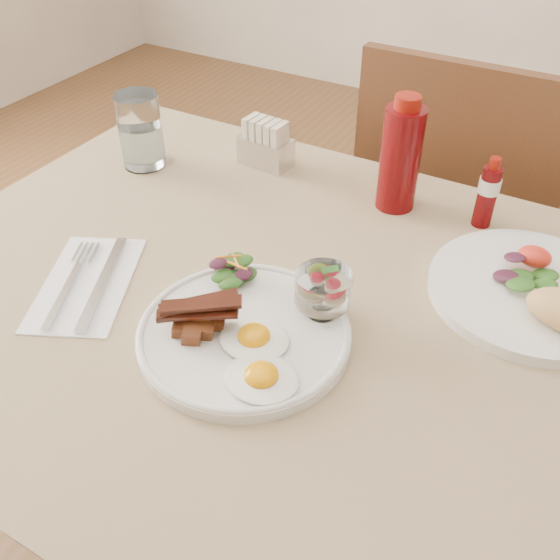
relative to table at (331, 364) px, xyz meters
The scene contains 13 objects.
table is the anchor object (origin of this frame).
chair_far 0.68m from the table, 90.00° to the left, with size 0.42×0.42×0.93m.
main_plate 0.16m from the table, 132.33° to the right, with size 0.28×0.28×0.02m, color white.
fried_eggs 0.18m from the table, 107.91° to the right, with size 0.15×0.15×0.03m.
bacon_potato_pile 0.22m from the table, 137.58° to the right, with size 0.11×0.09×0.05m.
side_salad 0.20m from the table, behind, with size 0.07×0.07×0.04m.
fruit_cup 0.15m from the table, 134.98° to the right, with size 0.08×0.08×0.08m.
second_plate 0.31m from the table, 35.11° to the left, with size 0.29×0.29×0.07m.
ketchup_bottle 0.36m from the table, 96.78° to the left, with size 0.08×0.08×0.20m.
hot_sauce_bottle 0.38m from the table, 71.65° to the left, with size 0.04×0.04×0.12m.
sugar_caddy 0.46m from the table, 132.81° to the left, with size 0.10×0.06×0.09m.
water_glass 0.57m from the table, 156.96° to the left, with size 0.08×0.08×0.14m.
napkin_cutlery 0.37m from the table, 162.15° to the right, with size 0.21×0.26×0.01m.
Camera 1 is at (0.24, -0.58, 1.33)m, focal length 40.00 mm.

